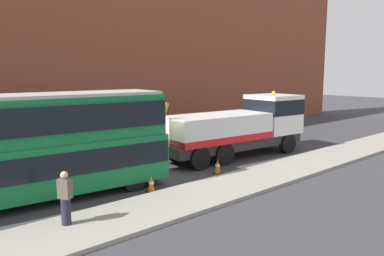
{
  "coord_description": "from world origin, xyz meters",
  "views": [
    {
      "loc": [
        -10.96,
        -14.83,
        4.95
      ],
      "look_at": [
        2.04,
        -0.35,
        2.0
      ],
      "focal_mm": 36.14,
      "sensor_mm": 36.0,
      "label": 1
    }
  ],
  "objects_px": {
    "pedestrian_onlooker": "(65,199)",
    "traffic_cone_midway": "(218,167)",
    "traffic_cone_near_bus": "(151,184)",
    "double_decker_bus": "(24,144)",
    "recovery_tow_truck": "(240,126)"
  },
  "relations": [
    {
      "from": "double_decker_bus",
      "to": "pedestrian_onlooker",
      "type": "bearing_deg",
      "value": -83.65
    },
    {
      "from": "traffic_cone_near_bus",
      "to": "double_decker_bus",
      "type": "bearing_deg",
      "value": 153.7
    },
    {
      "from": "double_decker_bus",
      "to": "traffic_cone_near_bus",
      "type": "distance_m",
      "value": 5.05
    },
    {
      "from": "recovery_tow_truck",
      "to": "traffic_cone_near_bus",
      "type": "distance_m",
      "value": 8.16
    },
    {
      "from": "recovery_tow_truck",
      "to": "traffic_cone_near_bus",
      "type": "height_order",
      "value": "recovery_tow_truck"
    },
    {
      "from": "traffic_cone_near_bus",
      "to": "traffic_cone_midway",
      "type": "height_order",
      "value": "same"
    },
    {
      "from": "pedestrian_onlooker",
      "to": "traffic_cone_midway",
      "type": "xyz_separation_m",
      "value": [
        8.21,
        1.42,
        -0.64
      ]
    },
    {
      "from": "pedestrian_onlooker",
      "to": "traffic_cone_midway",
      "type": "bearing_deg",
      "value": -18.2
    },
    {
      "from": "traffic_cone_near_bus",
      "to": "traffic_cone_midway",
      "type": "distance_m",
      "value": 4.06
    },
    {
      "from": "pedestrian_onlooker",
      "to": "traffic_cone_near_bus",
      "type": "height_order",
      "value": "pedestrian_onlooker"
    },
    {
      "from": "double_decker_bus",
      "to": "traffic_cone_midway",
      "type": "xyz_separation_m",
      "value": [
        8.25,
        -1.88,
        -1.89
      ]
    },
    {
      "from": "pedestrian_onlooker",
      "to": "traffic_cone_near_bus",
      "type": "distance_m",
      "value": 4.38
    },
    {
      "from": "recovery_tow_truck",
      "to": "traffic_cone_near_bus",
      "type": "xyz_separation_m",
      "value": [
        -7.78,
        -2.03,
        -1.42
      ]
    },
    {
      "from": "pedestrian_onlooker",
      "to": "traffic_cone_midway",
      "type": "relative_size",
      "value": 2.38
    },
    {
      "from": "double_decker_bus",
      "to": "pedestrian_onlooker",
      "type": "xyz_separation_m",
      "value": [
        0.04,
        -3.3,
        -1.25
      ]
    }
  ]
}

